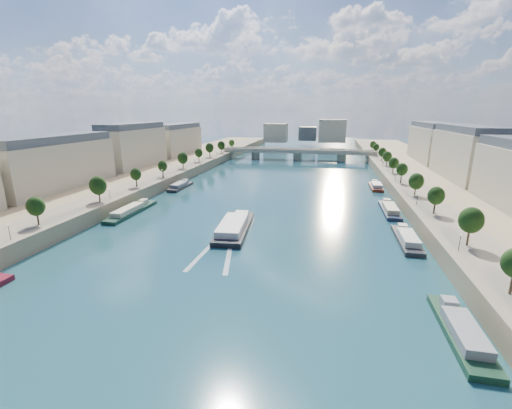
% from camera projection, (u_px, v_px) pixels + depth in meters
% --- Properties ---
extents(ground, '(700.00, 700.00, 0.00)m').
position_uv_depth(ground, '(270.00, 200.00, 140.73)').
color(ground, '#0D293D').
rests_on(ground, ground).
extents(quay_left, '(44.00, 520.00, 5.00)m').
position_uv_depth(quay_left, '(113.00, 186.00, 154.44)').
color(quay_left, '#9E8460').
rests_on(quay_left, ground).
extents(quay_right, '(44.00, 520.00, 5.00)m').
position_uv_depth(quay_right, '(463.00, 204.00, 125.68)').
color(quay_right, '#9E8460').
rests_on(quay_right, ground).
extents(pave_left, '(14.00, 520.00, 0.10)m').
position_uv_depth(pave_left, '(143.00, 182.00, 150.77)').
color(pave_left, gray).
rests_on(pave_left, quay_left).
extents(pave_right, '(14.00, 520.00, 0.10)m').
position_uv_depth(pave_right, '(420.00, 195.00, 127.99)').
color(pave_right, gray).
rests_on(pave_right, quay_right).
extents(trees_left, '(4.80, 268.80, 8.26)m').
position_uv_depth(trees_left, '(148.00, 170.00, 150.81)').
color(trees_left, '#382B1E').
rests_on(trees_left, ground).
extents(trees_right, '(4.80, 268.80, 8.26)m').
position_uv_depth(trees_right, '(410.00, 176.00, 136.37)').
color(trees_right, '#382B1E').
rests_on(trees_right, ground).
extents(lamps_left, '(0.36, 200.36, 4.28)m').
position_uv_depth(lamps_left, '(139.00, 181.00, 139.71)').
color(lamps_left, black).
rests_on(lamps_left, ground).
extents(lamps_right, '(0.36, 200.36, 4.28)m').
position_uv_depth(lamps_right, '(405.00, 185.00, 132.88)').
color(lamps_right, black).
rests_on(lamps_right, ground).
extents(buildings_left, '(16.00, 226.00, 23.20)m').
position_uv_depth(buildings_left, '(101.00, 152.00, 164.64)').
color(buildings_left, beige).
rests_on(buildings_left, ground).
extents(buildings_right, '(16.00, 226.00, 23.20)m').
position_uv_depth(buildings_right, '(494.00, 163.00, 130.68)').
color(buildings_right, beige).
rests_on(buildings_right, ground).
extents(skyline, '(79.00, 42.00, 22.00)m').
position_uv_depth(skyline, '(310.00, 132.00, 343.17)').
color(skyline, beige).
rests_on(skyline, ground).
extents(bridge, '(112.00, 12.00, 8.15)m').
position_uv_depth(bridge, '(298.00, 153.00, 254.37)').
color(bridge, '#C1B79E').
rests_on(bridge, ground).
extents(tour_barge, '(11.13, 30.32, 4.03)m').
position_uv_depth(tour_barge, '(234.00, 227.00, 105.09)').
color(tour_barge, black).
rests_on(tour_barge, ground).
extents(wake, '(10.74, 26.02, 0.04)m').
position_uv_depth(wake, '(218.00, 251.00, 89.79)').
color(wake, silver).
rests_on(wake, ground).
extents(moored_barges_left, '(5.00, 155.67, 3.60)m').
position_uv_depth(moored_barges_left, '(72.00, 241.00, 94.66)').
color(moored_barges_left, '#1A1E3A').
rests_on(moored_barges_left, ground).
extents(moored_barges_right, '(5.00, 164.00, 3.60)m').
position_uv_depth(moored_barges_right, '(413.00, 249.00, 89.08)').
color(moored_barges_right, black).
rests_on(moored_barges_right, ground).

